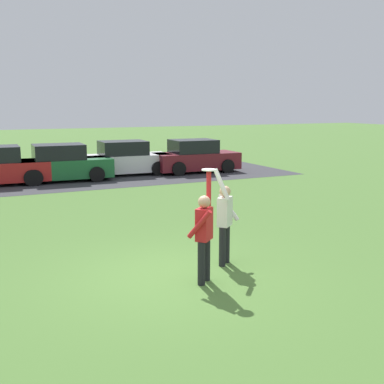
{
  "coord_description": "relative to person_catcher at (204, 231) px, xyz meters",
  "views": [
    {
      "loc": [
        -3.58,
        -8.26,
        3.28
      ],
      "look_at": [
        0.8,
        0.89,
        1.45
      ],
      "focal_mm": 45.72,
      "sensor_mm": 36.0,
      "label": 1
    }
  ],
  "objects": [
    {
      "name": "frisbee_disc",
      "position": [
        0.17,
        0.15,
        1.11
      ],
      "size": [
        0.27,
        0.27,
        0.02
      ],
      "primitive_type": "cylinder",
      "color": "white",
      "rests_on": "person_catcher"
    },
    {
      "name": "parking_strip",
      "position": [
        -1.24,
        13.91,
        -0.98
      ],
      "size": [
        24.1,
        6.4,
        0.01
      ],
      "primitive_type": "cube",
      "color": "#38383D",
      "rests_on": "ground_plane"
    },
    {
      "name": "parked_car_green",
      "position": [
        0.02,
        13.62,
        -0.25
      ],
      "size": [
        4.17,
        2.17,
        1.59
      ],
      "rotation": [
        0.0,
        0.0,
        -0.04
      ],
      "color": "#1E6633",
      "rests_on": "ground_plane"
    },
    {
      "name": "person_defender",
      "position": [
        0.86,
        0.77,
        -0.0
      ],
      "size": [
        0.65,
        0.65,
        2.05
      ],
      "rotation": [
        0.0,
        0.0,
        3.87
      ],
      "color": "black",
      "rests_on": "ground_plane"
    },
    {
      "name": "person_catcher",
      "position": [
        0.0,
        0.0,
        0.0
      ],
      "size": [
        0.56,
        0.55,
        2.08
      ],
      "rotation": [
        0.0,
        0.0,
        0.73
      ],
      "color": "black",
      "rests_on": "ground_plane"
    },
    {
      "name": "ground_plane",
      "position": [
        -0.37,
        0.53,
        -0.98
      ],
      "size": [
        120.0,
        120.0,
        0.0
      ],
      "primitive_type": "plane",
      "color": "#4C7533"
    },
    {
      "name": "parked_car_maroon",
      "position": [
        6.46,
        13.66,
        -0.25
      ],
      "size": [
        4.17,
        2.17,
        1.59
      ],
      "rotation": [
        0.0,
        0.0,
        -0.04
      ],
      "color": "maroon",
      "rests_on": "ground_plane"
    },
    {
      "name": "parked_car_white",
      "position": [
        3.11,
        14.28,
        -0.25
      ],
      "size": [
        4.17,
        2.17,
        1.59
      ],
      "rotation": [
        0.0,
        0.0,
        -0.04
      ],
      "color": "white",
      "rests_on": "ground_plane"
    }
  ]
}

